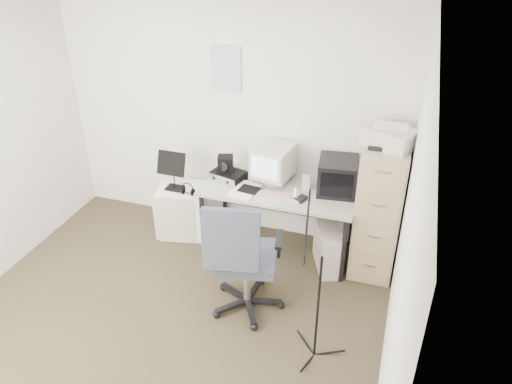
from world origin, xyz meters
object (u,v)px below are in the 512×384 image
(filing_cabinet, at_px, (379,210))
(office_chair, at_px, (247,255))
(side_cart, at_px, (182,211))
(desk, at_px, (279,220))

(filing_cabinet, relative_size, office_chair, 1.16)
(side_cart, bearing_deg, office_chair, -52.64)
(filing_cabinet, height_order, office_chair, filing_cabinet)
(office_chair, height_order, side_cart, office_chair)
(filing_cabinet, distance_m, office_chair, 1.35)
(filing_cabinet, bearing_deg, desk, -178.19)
(filing_cabinet, bearing_deg, office_chair, -136.94)
(desk, distance_m, side_cart, 1.06)
(filing_cabinet, height_order, desk, filing_cabinet)
(office_chair, bearing_deg, filing_cabinet, 31.58)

